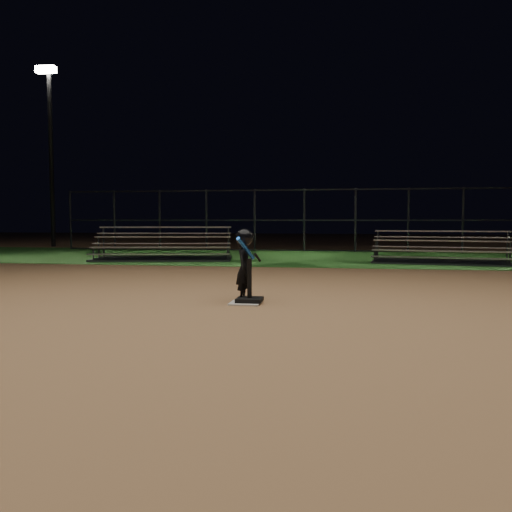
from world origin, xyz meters
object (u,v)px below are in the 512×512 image
(bleacher_left, at_px, (163,253))
(bleacher_right, at_px, (441,256))
(batting_tee, at_px, (250,294))
(child_batter, at_px, (244,263))
(light_pole_left, at_px, (50,141))
(home_plate, at_px, (245,303))

(bleacher_left, xyz_separation_m, bleacher_right, (8.41, 0.08, -0.02))
(batting_tee, distance_m, bleacher_right, 9.11)
(bleacher_left, bearing_deg, child_batter, -73.22)
(child_batter, distance_m, bleacher_left, 8.80)
(bleacher_left, xyz_separation_m, light_pole_left, (-7.90, 6.92, 4.73))
(batting_tee, distance_m, child_batter, 0.50)
(bleacher_left, height_order, light_pole_left, light_pole_left)
(child_batter, relative_size, light_pole_left, 0.14)
(bleacher_left, relative_size, bleacher_right, 1.12)
(bleacher_right, height_order, light_pole_left, light_pole_left)
(bleacher_left, distance_m, bleacher_right, 8.41)
(home_plate, height_order, light_pole_left, light_pole_left)
(batting_tee, relative_size, light_pole_left, 0.08)
(child_batter, height_order, light_pole_left, light_pole_left)
(home_plate, relative_size, bleacher_left, 0.10)
(batting_tee, bearing_deg, bleacher_left, 117.55)
(bleacher_right, bearing_deg, light_pole_left, 165.73)
(bleacher_right, relative_size, light_pole_left, 0.49)
(home_plate, bearing_deg, bleacher_right, 62.00)
(batting_tee, bearing_deg, bleacher_right, 62.14)
(child_batter, bearing_deg, bleacher_right, -29.78)
(home_plate, height_order, batting_tee, batting_tee)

